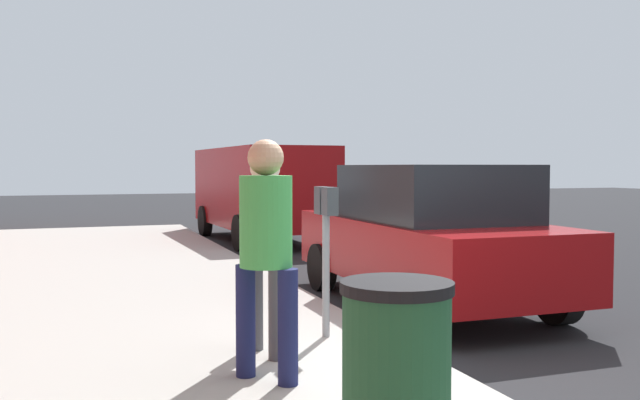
{
  "coord_description": "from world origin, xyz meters",
  "views": [
    {
      "loc": [
        -4.89,
        2.82,
        1.75
      ],
      "look_at": [
        1.27,
        0.56,
        1.42
      ],
      "focal_mm": 38.04,
      "sensor_mm": 36.0,
      "label": 1
    }
  ],
  "objects_px": {
    "pedestrian_at_meter": "(265,237)",
    "trash_bin": "(396,378)",
    "parking_meter": "(326,229)",
    "pedestrian_bystander": "(266,238)",
    "parked_sedan_near": "(428,235)",
    "parked_van_far": "(261,188)"
  },
  "relations": [
    {
      "from": "parked_sedan_near",
      "to": "parked_van_far",
      "type": "height_order",
      "value": "parked_van_far"
    },
    {
      "from": "pedestrian_bystander",
      "to": "trash_bin",
      "type": "bearing_deg",
      "value": -120.68
    },
    {
      "from": "pedestrian_bystander",
      "to": "pedestrian_at_meter",
      "type": "bearing_deg",
      "value": 37.12
    },
    {
      "from": "parking_meter",
      "to": "pedestrian_at_meter",
      "type": "bearing_deg",
      "value": 119.13
    },
    {
      "from": "pedestrian_bystander",
      "to": "parked_sedan_near",
      "type": "bearing_deg",
      "value": 5.14
    },
    {
      "from": "pedestrian_at_meter",
      "to": "trash_bin",
      "type": "xyz_separation_m",
      "value": [
        -2.41,
        -0.03,
        -0.5
      ]
    },
    {
      "from": "parking_meter",
      "to": "trash_bin",
      "type": "xyz_separation_m",
      "value": [
        -2.79,
        0.67,
        -0.51
      ]
    },
    {
      "from": "parking_meter",
      "to": "parked_van_far",
      "type": "xyz_separation_m",
      "value": [
        9.5,
        -1.95,
        0.09
      ]
    },
    {
      "from": "pedestrian_bystander",
      "to": "parked_van_far",
      "type": "relative_size",
      "value": 0.34
    },
    {
      "from": "parked_van_far",
      "to": "parked_sedan_near",
      "type": "bearing_deg",
      "value": 180.0
    },
    {
      "from": "parking_meter",
      "to": "parked_sedan_near",
      "type": "distance_m",
      "value": 2.5
    },
    {
      "from": "parking_meter",
      "to": "parked_sedan_near",
      "type": "height_order",
      "value": "parked_sedan_near"
    },
    {
      "from": "parked_van_far",
      "to": "trash_bin",
      "type": "bearing_deg",
      "value": 168.0
    },
    {
      "from": "pedestrian_at_meter",
      "to": "pedestrian_bystander",
      "type": "relative_size",
      "value": 0.95
    },
    {
      "from": "parking_meter",
      "to": "pedestrian_bystander",
      "type": "relative_size",
      "value": 0.78
    },
    {
      "from": "pedestrian_at_meter",
      "to": "parked_sedan_near",
      "type": "relative_size",
      "value": 0.39
    },
    {
      "from": "trash_bin",
      "to": "parked_van_far",
      "type": "bearing_deg",
      "value": -12.0
    },
    {
      "from": "pedestrian_bystander",
      "to": "parked_van_far",
      "type": "height_order",
      "value": "parked_van_far"
    },
    {
      "from": "pedestrian_bystander",
      "to": "parked_sedan_near",
      "type": "xyz_separation_m",
      "value": [
        2.62,
        -2.83,
        -0.32
      ]
    },
    {
      "from": "pedestrian_at_meter",
      "to": "trash_bin",
      "type": "distance_m",
      "value": 2.46
    },
    {
      "from": "parked_sedan_near",
      "to": "trash_bin",
      "type": "distance_m",
      "value": 5.08
    },
    {
      "from": "pedestrian_at_meter",
      "to": "parked_van_far",
      "type": "relative_size",
      "value": 0.33
    }
  ]
}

